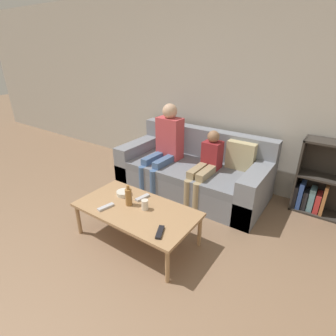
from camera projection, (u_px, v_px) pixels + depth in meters
name	position (u px, v px, depth m)	size (l,w,h in m)	color
ground_plane	(35.00, 334.00, 1.84)	(22.00, 22.00, 0.00)	#84664C
wall_back	(225.00, 91.00, 3.53)	(12.00, 0.06, 2.60)	#B7B2A8
couch	(193.00, 172.00, 3.61)	(2.00, 0.93, 0.81)	gray
bookshelf	(326.00, 185.00, 3.07)	(0.74, 0.28, 0.90)	#332D28
coffee_table	(136.00, 211.00, 2.62)	(1.23, 0.64, 0.38)	#A87F56
person_adult	(166.00, 142.00, 3.59)	(0.35, 0.65, 1.17)	#476693
person_child	(206.00, 165.00, 3.27)	(0.22, 0.64, 0.91)	#9E8966
cup_near	(145.00, 205.00, 2.57)	(0.07, 0.07, 0.10)	silver
tv_remote_0	(160.00, 232.00, 2.25)	(0.11, 0.17, 0.02)	black
tv_remote_1	(143.00, 197.00, 2.77)	(0.08, 0.18, 0.02)	#B7B7BC
tv_remote_2	(106.00, 207.00, 2.60)	(0.08, 0.18, 0.02)	#B7B7BC
snack_bowl	(124.00, 193.00, 2.83)	(0.15, 0.15, 0.05)	beige
bottle	(129.00, 197.00, 2.62)	(0.07, 0.07, 0.22)	olive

